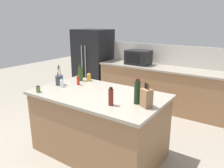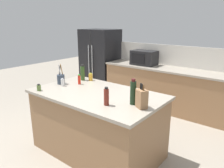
% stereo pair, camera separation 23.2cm
% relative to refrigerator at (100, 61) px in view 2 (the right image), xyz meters
% --- Properties ---
extents(ground_plane, '(14.00, 14.00, 0.00)m').
position_rel_refrigerator_xyz_m(ground_plane, '(1.91, -2.25, -0.85)').
color(ground_plane, gray).
extents(back_counter_run, '(3.41, 0.66, 0.94)m').
position_rel_refrigerator_xyz_m(back_counter_run, '(2.21, -0.05, -0.38)').
color(back_counter_run, '#936B47').
rests_on(back_counter_run, ground_plane).
extents(wall_backsplash, '(3.37, 0.03, 0.46)m').
position_rel_refrigerator_xyz_m(wall_backsplash, '(2.21, 0.27, 0.32)').
color(wall_backsplash, beige).
rests_on(wall_backsplash, back_counter_run).
extents(kitchen_island, '(1.88, 1.10, 0.94)m').
position_rel_refrigerator_xyz_m(kitchen_island, '(1.91, -2.25, -0.38)').
color(kitchen_island, '#936B47').
rests_on(kitchen_island, ground_plane).
extents(refrigerator, '(0.94, 0.75, 1.71)m').
position_rel_refrigerator_xyz_m(refrigerator, '(0.00, 0.00, 0.00)').
color(refrigerator, black).
rests_on(refrigerator, ground_plane).
extents(microwave, '(0.55, 0.39, 0.33)m').
position_rel_refrigerator_xyz_m(microwave, '(1.39, -0.05, 0.25)').
color(microwave, black).
rests_on(microwave, back_counter_run).
extents(knife_block, '(0.16, 0.15, 0.29)m').
position_rel_refrigerator_xyz_m(knife_block, '(2.70, -2.33, 0.20)').
color(knife_block, '#936B47').
rests_on(knife_block, kitchen_island).
extents(utensil_crock, '(0.12, 0.12, 0.32)m').
position_rel_refrigerator_xyz_m(utensil_crock, '(1.15, -2.26, 0.17)').
color(utensil_crock, '#333D4C').
rests_on(utensil_crock, kitchen_island).
extents(wine_bottle, '(0.07, 0.07, 0.32)m').
position_rel_refrigerator_xyz_m(wine_bottle, '(2.55, -2.30, 0.24)').
color(wine_bottle, black).
rests_on(wine_bottle, kitchen_island).
extents(vinegar_bottle, '(0.06, 0.06, 0.23)m').
position_rel_refrigerator_xyz_m(vinegar_bottle, '(2.32, -2.52, 0.19)').
color(vinegar_bottle, maroon).
rests_on(vinegar_bottle, kitchen_island).
extents(hot_sauce_bottle, '(0.05, 0.05, 0.16)m').
position_rel_refrigerator_xyz_m(hot_sauce_bottle, '(1.40, -2.09, 0.16)').
color(hot_sauce_bottle, red).
rests_on(hot_sauce_bottle, kitchen_island).
extents(olive_oil_bottle, '(0.07, 0.07, 0.27)m').
position_rel_refrigerator_xyz_m(olive_oil_bottle, '(1.26, -1.88, 0.21)').
color(olive_oil_bottle, '#2D4C1E').
rests_on(olive_oil_bottle, kitchen_island).
extents(honey_jar, '(0.07, 0.07, 0.13)m').
position_rel_refrigerator_xyz_m(honey_jar, '(1.38, -1.82, 0.15)').
color(honey_jar, gold).
rests_on(honey_jar, kitchen_island).
extents(salt_shaker, '(0.05, 0.05, 0.12)m').
position_rel_refrigerator_xyz_m(salt_shaker, '(1.27, -2.33, 0.14)').
color(salt_shaker, silver).
rests_on(salt_shaker, kitchen_island).
extents(spice_jar_oregano, '(0.06, 0.06, 0.10)m').
position_rel_refrigerator_xyz_m(spice_jar_oregano, '(1.19, -2.69, 0.13)').
color(spice_jar_oregano, '#567038').
rests_on(spice_jar_oregano, kitchen_island).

